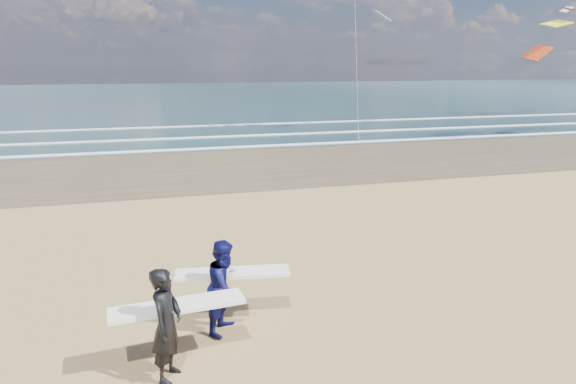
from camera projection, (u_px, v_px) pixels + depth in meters
name	position (u px, v px, depth m)	size (l,w,h in m)	color
wet_sand_strip	(521.00, 148.00, 30.37)	(220.00, 12.00, 0.01)	#4B3F28
ocean	(283.00, 95.00, 80.77)	(220.00, 100.00, 0.02)	#1B383C
foam_breakers	(431.00, 127.00, 39.79)	(220.00, 11.70, 0.05)	white
surfer_near	(168.00, 322.00, 8.13)	(2.24, 1.11, 1.90)	black
surfer_far	(226.00, 285.00, 9.62)	(2.25, 1.33, 1.80)	#0C0E45
kite_1	(356.00, 30.00, 35.13)	(6.77, 4.84, 12.19)	slate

